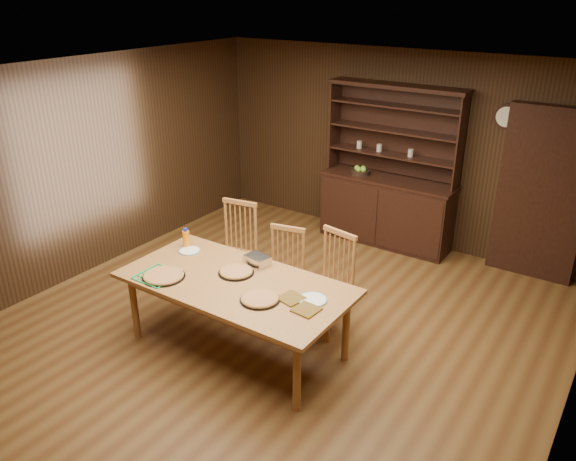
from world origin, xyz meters
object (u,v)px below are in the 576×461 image
Objects in this scene: china_hutch at (387,202)px; dining_table at (235,287)px; chair_right at (332,279)px; juice_bottle at (186,239)px; chair_left at (237,245)px; chair_center at (285,270)px.

china_hutch reaches higher than dining_table.
juice_bottle is (-1.49, -0.54, 0.27)m from chair_right.
chair_left is 0.69m from juice_bottle.
china_hutch is at bearing 59.71° from chair_left.
dining_table is at bearing -18.33° from juice_bottle.
dining_table is 0.82m from chair_center.
juice_bottle is at bearing 161.67° from dining_table.
chair_right reaches higher than juice_bottle.
dining_table is 1.03m from chair_right.
dining_table is 10.38× the size of juice_bottle.
juice_bottle is (-0.93, -0.50, 0.32)m from chair_center.
chair_left is (-0.71, 0.90, -0.10)m from dining_table.
chair_center is at bearing -92.72° from china_hutch.
dining_table is 1.15m from chair_left.
chair_right is (1.29, -0.06, -0.01)m from chair_left.
china_hutch is at bearing 87.56° from dining_table.
china_hutch is at bearing 69.76° from juice_bottle.
china_hutch reaches higher than chair_left.
chair_right is at bearing -12.15° from chair_left.
chair_left is 5.12× the size of juice_bottle.
china_hutch is 2.34m from chair_center.
chair_left is 0.74m from chair_center.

